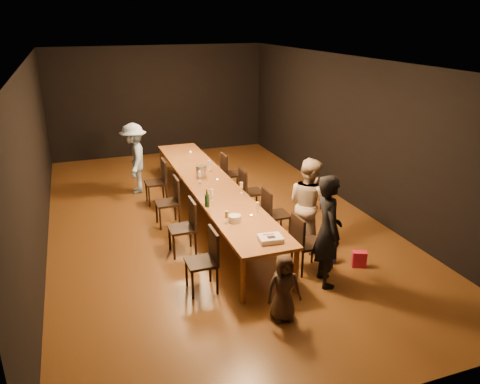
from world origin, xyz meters
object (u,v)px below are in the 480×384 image
object	(u,v)px
chair_right_0	(308,243)
chair_right_3	(232,173)
chair_left_3	(156,182)
chair_right_2	(252,191)
plate_stack	(235,219)
child	(284,288)
chair_left_0	(201,261)
birthday_cake	(270,239)
woman_tan	(309,204)
chair_left_2	(167,202)
woman_birthday	(328,231)
chair_right_1	(276,214)
ice_bucket	(201,171)
man_blue	(134,158)
table	(210,185)
champagne_bottle	(207,198)
chair_left_1	(182,228)

from	to	relation	value
chair_right_0	chair_right_3	world-z (taller)	same
chair_left_3	chair_right_3	bearing A→B (deg)	-90.00
chair_right_2	chair_right_3	xyz separation A→B (m)	(0.00, 1.20, 0.00)
chair_right_3	plate_stack	bearing A→B (deg)	-18.20
child	chair_left_0	bearing A→B (deg)	135.84
chair_left_0	birthday_cake	world-z (taller)	chair_left_0
woman_tan	chair_left_2	bearing A→B (deg)	32.21
woman_birthday	plate_stack	size ratio (longest dim) A/B	8.58
chair_right_1	chair_left_0	distance (m)	2.08
chair_right_1	child	size ratio (longest dim) A/B	1.01
chair_left_3	ice_bucket	bearing A→B (deg)	-135.02
woman_birthday	chair_right_1	bearing A→B (deg)	13.43
man_blue	woman_tan	bearing A→B (deg)	40.30
chair_right_0	man_blue	bearing A→B (deg)	-155.63
table	chair_left_0	world-z (taller)	chair_left_0
man_blue	ice_bucket	xyz separation A→B (m)	(1.08, -1.60, 0.08)
chair_right_0	table	bearing A→B (deg)	-160.50
table	champagne_bottle	size ratio (longest dim) A/B	18.64
chair_left_2	plate_stack	world-z (taller)	chair_left_2
chair_left_1	chair_left_3	size ratio (longest dim) A/B	1.00
chair_right_0	chair_right_2	distance (m)	2.40
table	woman_birthday	size ratio (longest dim) A/B	3.56
chair_right_1	woman_tan	size ratio (longest dim) A/B	0.59
chair_left_0	woman_tan	world-z (taller)	woman_tan
child	birthday_cake	xyz separation A→B (m)	(0.13, 0.76, 0.33)
chair_right_2	plate_stack	bearing A→B (deg)	-28.34
woman_tan	birthday_cake	xyz separation A→B (m)	(-1.11, -0.97, -0.01)
chair_right_3	ice_bucket	distance (m)	1.27
table	chair_right_3	world-z (taller)	chair_right_3
chair_right_2	child	world-z (taller)	chair_right_2
chair_right_3	ice_bucket	size ratio (longest dim) A/B	4.23
chair_left_0	man_blue	size ratio (longest dim) A/B	0.59
woman_tan	birthday_cake	world-z (taller)	woman_tan
woman_birthday	birthday_cake	size ratio (longest dim) A/B	4.76
chair_left_2	man_blue	world-z (taller)	man_blue
chair_left_1	woman_birthday	bearing A→B (deg)	-132.32
woman_tan	ice_bucket	world-z (taller)	woman_tan
chair_left_3	plate_stack	distance (m)	3.17
child	chair_right_0	bearing A→B (deg)	56.27
chair_left_3	champagne_bottle	xyz separation A→B (m)	(0.46, -2.34, 0.45)
woman_birthday	chair_right_0	bearing A→B (deg)	20.94
man_blue	champagne_bottle	xyz separation A→B (m)	(0.76, -3.15, 0.13)
chair_left_1	chair_left_3	distance (m)	2.40
chair_right_2	plate_stack	size ratio (longest dim) A/B	4.73
plate_stack	woman_birthday	bearing A→B (deg)	-40.97
champagne_bottle	table	bearing A→B (deg)	71.08
chair_left_2	ice_bucket	xyz separation A→B (m)	(0.78, 0.41, 0.39)
chair_left_0	woman_tan	xyz separation A→B (m)	(2.06, 0.71, 0.33)
woman_birthday	chair_left_1	bearing A→B (deg)	58.47
chair_left_3	woman_birthday	bearing A→B (deg)	-156.16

